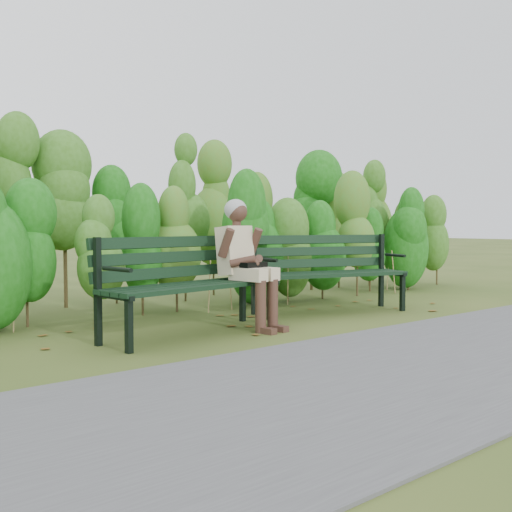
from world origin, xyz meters
TOP-DOWN VIEW (x-y plane):
  - ground at (0.00, 0.00)m, footprint 80.00×80.00m
  - footpath at (0.00, -2.20)m, footprint 60.00×2.50m
  - hedge_band at (0.00, 1.86)m, footprint 11.04×1.67m
  - leaf_litter at (-0.41, -0.07)m, footprint 5.94×2.07m
  - bench_left at (-1.09, 0.14)m, footprint 2.07×0.92m
  - bench_right at (1.14, 0.33)m, footprint 2.07×1.17m
  - seated_woman at (-0.42, 0.03)m, footprint 0.56×0.81m

SIDE VIEW (x-z plane):
  - ground at x=0.00m, z-range 0.00..0.00m
  - leaf_litter at x=-0.41m, z-range 0.00..0.01m
  - footpath at x=0.00m, z-range 0.00..0.01m
  - bench_right at x=1.14m, z-range 0.09..1.07m
  - bench_left at x=-1.09m, z-range 0.09..1.09m
  - seated_woman at x=-0.42m, z-range 0.10..1.49m
  - hedge_band at x=0.00m, z-range 0.05..2.47m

